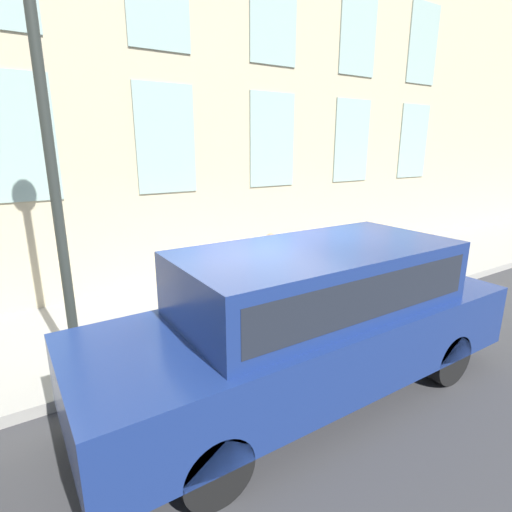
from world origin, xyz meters
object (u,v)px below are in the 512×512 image
Objects in this scene: fire_hydrant at (240,298)px; street_lamp at (46,124)px; parked_truck_navy_near at (312,313)px; person at (271,264)px.

fire_hydrant is 3.64m from street_lamp.
person is at bearing -22.50° from parked_truck_navy_near.
fire_hydrant is 0.59× the size of person.
street_lamp is (-0.15, 2.52, 2.62)m from fire_hydrant.
street_lamp reaches higher than person.
person is 0.25× the size of parked_truck_navy_near.
street_lamp is at bearing 53.52° from parked_truck_navy_near.
street_lamp reaches higher than parked_truck_navy_near.
parked_truck_navy_near reaches higher than person.
fire_hydrant is 0.15× the size of parked_truck_navy_near.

